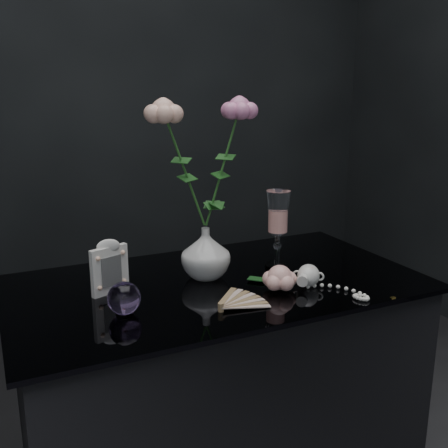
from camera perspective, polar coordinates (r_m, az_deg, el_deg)
name	(u,v)px	position (r m, az deg, el deg)	size (l,w,h in m)	color
table	(218,410)	(1.54, -0.64, -19.60)	(1.05, 0.58, 0.76)	black
vase	(206,253)	(1.37, -2.00, -3.17)	(0.13, 0.13, 0.14)	silver
wine_glass	(278,230)	(1.44, 5.86, -0.60)	(0.07, 0.07, 0.22)	white
picture_frame	(109,266)	(1.29, -12.37, -4.53)	(0.10, 0.08, 0.14)	white
paperweight	(124,298)	(1.18, -10.83, -7.94)	(0.07, 0.07, 0.07)	#A17BC9
paper_fan	(221,306)	(1.18, -0.34, -8.96)	(0.23, 0.18, 0.02)	beige
loose_rose	(280,278)	(1.30, 6.08, -5.85)	(0.14, 0.19, 0.06)	#FFAFA4
pearl_jar	(308,275)	(1.34, 9.18, -5.45)	(0.19, 0.20, 0.06)	silver
roses	(203,155)	(1.31, -2.32, 7.51)	(0.27, 0.11, 0.38)	#F7B49D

